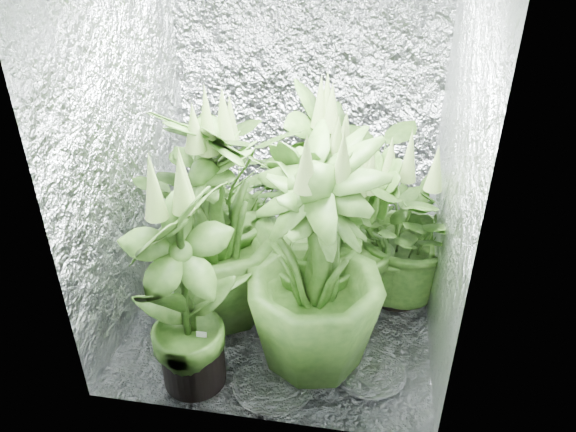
# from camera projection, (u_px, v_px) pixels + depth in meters

# --- Properties ---
(ground) EXTENTS (1.60, 1.60, 0.00)m
(ground) POSITION_uv_depth(u_px,v_px,m) (285.00, 305.00, 3.22)
(ground) COLOR silver
(ground) RESTS_ON ground
(walls) EXTENTS (1.62, 1.62, 2.00)m
(walls) POSITION_uv_depth(u_px,v_px,m) (284.00, 144.00, 2.70)
(walls) COLOR silver
(walls) RESTS_ON ground
(plant_a) EXTENTS (1.24, 1.24, 1.13)m
(plant_a) POSITION_uv_depth(u_px,v_px,m) (223.00, 200.00, 3.16)
(plant_a) COLOR black
(plant_a) RESTS_ON ground
(plant_b) EXTENTS (0.77, 0.77, 1.22)m
(plant_b) POSITION_uv_depth(u_px,v_px,m) (320.00, 182.00, 3.30)
(plant_b) COLOR black
(plant_b) RESTS_ON ground
(plant_c) EXTENTS (0.57, 0.57, 0.99)m
(plant_c) POSITION_uv_depth(u_px,v_px,m) (358.00, 238.00, 2.99)
(plant_c) COLOR black
(plant_c) RESTS_ON ground
(plant_d) EXTENTS (0.92, 0.92, 1.29)m
(plant_d) POSITION_uv_depth(u_px,v_px,m) (217.00, 221.00, 2.84)
(plant_d) COLOR black
(plant_d) RESTS_ON ground
(plant_e) EXTENTS (0.95, 0.95, 1.02)m
(plant_e) POSITION_uv_depth(u_px,v_px,m) (403.00, 227.00, 3.03)
(plant_e) COLOR black
(plant_e) RESTS_ON ground
(plant_f) EXTENTS (0.73, 0.73, 1.19)m
(plant_f) POSITION_uv_depth(u_px,v_px,m) (185.00, 290.00, 2.46)
(plant_f) COLOR black
(plant_f) RESTS_ON ground
(plant_g) EXTENTS (0.82, 0.82, 1.21)m
(plant_g) POSITION_uv_depth(u_px,v_px,m) (319.00, 237.00, 2.80)
(plant_g) COLOR black
(plant_g) RESTS_ON ground
(plant_h) EXTENTS (0.94, 0.94, 1.29)m
(plant_h) POSITION_uv_depth(u_px,v_px,m) (315.00, 263.00, 2.53)
(plant_h) COLOR black
(plant_h) RESTS_ON ground
(circulation_fan) EXTENTS (0.14, 0.30, 0.35)m
(circulation_fan) POSITION_uv_depth(u_px,v_px,m) (395.00, 273.00, 3.23)
(circulation_fan) COLOR black
(circulation_fan) RESTS_ON ground
(plant_label) EXTENTS (0.05, 0.02, 0.08)m
(plant_label) POSITION_uv_depth(u_px,v_px,m) (202.00, 339.00, 2.55)
(plant_label) COLOR white
(plant_label) RESTS_ON plant_f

